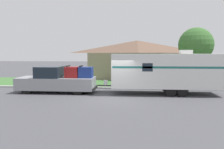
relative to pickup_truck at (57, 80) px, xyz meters
name	(u,v)px	position (x,y,z in m)	size (l,w,h in m)	color
ground_plane	(115,98)	(4.50, -1.81, -0.92)	(120.00, 120.00, 0.00)	#47474C
curb_strip	(118,88)	(4.50, 1.94, -0.85)	(80.00, 0.30, 0.14)	#ADADA8
lawn_strip	(120,83)	(4.50, 5.59, -0.90)	(80.00, 7.00, 0.03)	#3D6B33
house_across_street	(137,58)	(6.33, 10.89, 1.41)	(11.96, 6.80, 4.49)	gray
pickup_truck	(57,80)	(0.00, 0.00, 0.00)	(5.90, 2.06, 2.06)	black
travel_trailer	(166,71)	(8.09, 0.00, 0.79)	(8.90, 2.23, 3.21)	black
mailbox	(200,76)	(11.47, 2.95, 0.11)	(0.48, 0.20, 1.33)	brown
tree_in_yard	(196,45)	(11.39, 4.33, 2.79)	(3.09, 3.09, 5.27)	brown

